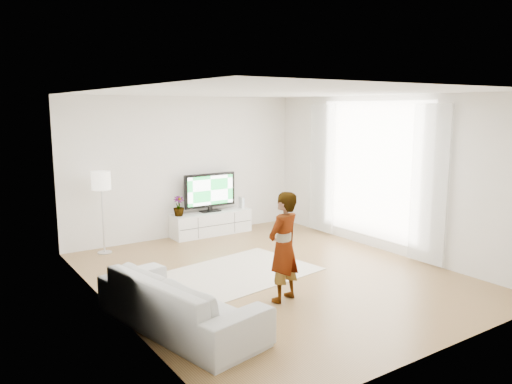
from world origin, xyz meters
TOP-DOWN VIEW (x-y plane):
  - floor at (0.00, 0.00)m, footprint 6.00×6.00m
  - ceiling at (0.00, 0.00)m, footprint 6.00×6.00m
  - wall_left at (-2.50, 0.00)m, footprint 0.02×6.00m
  - wall_right at (2.50, 0.00)m, footprint 0.02×6.00m
  - wall_back at (0.00, 3.00)m, footprint 5.00×0.02m
  - wall_front at (0.00, -3.00)m, footprint 5.00×0.02m
  - window at (2.48, 0.30)m, footprint 0.01×2.60m
  - curtain_near at (2.40, -1.00)m, footprint 0.04×0.70m
  - curtain_far at (2.40, 1.60)m, footprint 0.04×0.70m
  - media_console at (0.44, 2.76)m, footprint 1.69×0.48m
  - television at (0.44, 2.79)m, footprint 1.13×0.22m
  - game_console at (1.18, 2.76)m, footprint 0.07×0.18m
  - potted_plant at (-0.28, 2.77)m, footprint 0.23×0.23m
  - rug at (-0.36, 0.38)m, footprint 2.49×1.96m
  - player at (-0.49, -0.93)m, footprint 0.62×0.50m
  - sofa at (-2.01, -0.91)m, footprint 1.33×2.41m
  - floor_lamp at (-1.80, 2.66)m, footprint 0.33×0.33m

SIDE VIEW (x-z plane):
  - floor at x=0.00m, z-range 0.00..0.00m
  - rug at x=-0.36m, z-range 0.00..0.01m
  - media_console at x=0.44m, z-range 0.00..0.47m
  - sofa at x=-2.01m, z-range 0.00..0.67m
  - game_console at x=1.18m, z-range 0.47..0.71m
  - potted_plant at x=-0.28m, z-range 0.47..0.87m
  - player at x=-0.49m, z-range 0.01..1.50m
  - television at x=0.44m, z-range 0.51..1.30m
  - floor_lamp at x=-1.80m, z-range 0.51..1.99m
  - curtain_near at x=2.40m, z-range 0.05..2.65m
  - curtain_far at x=2.40m, z-range 0.05..2.65m
  - wall_left at x=-2.50m, z-range 0.00..2.80m
  - wall_right at x=2.50m, z-range 0.00..2.80m
  - wall_back at x=0.00m, z-range 0.00..2.80m
  - wall_front at x=0.00m, z-range 0.00..2.80m
  - window at x=2.48m, z-range 0.20..2.70m
  - ceiling at x=0.00m, z-range 2.80..2.80m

